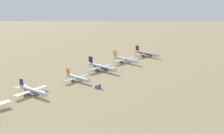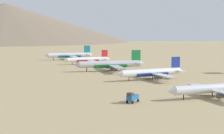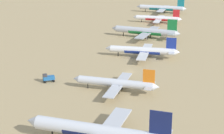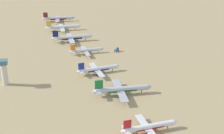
{
  "view_description": "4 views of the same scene",
  "coord_description": "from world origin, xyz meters",
  "px_view_note": "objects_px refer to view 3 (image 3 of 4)",
  "views": [
    {
      "loc": [
        206.4,
        -137.11,
        83.55
      ],
      "look_at": [
        0.02,
        77.12,
        6.17
      ],
      "focal_mm": 42.4,
      "sensor_mm": 36.0,
      "label": 1
    },
    {
      "loc": [
        71.16,
        138.24,
        25.51
      ],
      "look_at": [
        17.49,
        -44.76,
        5.59
      ],
      "focal_mm": 53.19,
      "sensor_mm": 36.0,
      "label": 2
    },
    {
      "loc": [
        -52.67,
        172.54,
        60.81
      ],
      "look_at": [
        6.74,
        6.96,
        3.88
      ],
      "focal_mm": 61.99,
      "sensor_mm": 36.0,
      "label": 3
    },
    {
      "loc": [
        -42.44,
        -270.87,
        109.99
      ],
      "look_at": [
        14.23,
        -22.64,
        3.35
      ],
      "focal_mm": 48.23,
      "sensor_mm": 36.0,
      "label": 4
    }
  ],
  "objects_px": {
    "parked_jet_5": "(101,132)",
    "service_truck": "(48,78)",
    "parked_jet_0": "(162,8)",
    "parked_jet_1": "(158,18)",
    "parked_jet_4": "(116,83)",
    "parked_jet_3": "(143,51)",
    "parked_jet_2": "(146,31)"
  },
  "relations": [
    {
      "from": "parked_jet_1",
      "to": "parked_jet_2",
      "type": "relative_size",
      "value": 0.82
    },
    {
      "from": "parked_jet_5",
      "to": "service_truck",
      "type": "bearing_deg",
      "value": -46.58
    },
    {
      "from": "parked_jet_3",
      "to": "parked_jet_0",
      "type": "bearing_deg",
      "value": -81.38
    },
    {
      "from": "parked_jet_4",
      "to": "parked_jet_5",
      "type": "relative_size",
      "value": 0.76
    },
    {
      "from": "parked_jet_1",
      "to": "service_truck",
      "type": "relative_size",
      "value": 6.99
    },
    {
      "from": "parked_jet_5",
      "to": "service_truck",
      "type": "height_order",
      "value": "parked_jet_5"
    },
    {
      "from": "parked_jet_3",
      "to": "service_truck",
      "type": "bearing_deg",
      "value": 60.12
    },
    {
      "from": "parked_jet_2",
      "to": "parked_jet_4",
      "type": "xyz_separation_m",
      "value": [
        -13.19,
        97.64,
        -0.87
      ]
    },
    {
      "from": "parked_jet_1",
      "to": "parked_jet_5",
      "type": "distance_m",
      "value": 197.19
    },
    {
      "from": "parked_jet_2",
      "to": "parked_jet_3",
      "type": "xyz_separation_m",
      "value": [
        -10.32,
        44.73,
        -0.6
      ]
    },
    {
      "from": "parked_jet_4",
      "to": "service_truck",
      "type": "xyz_separation_m",
      "value": [
        33.0,
        -0.48,
        -1.65
      ]
    },
    {
      "from": "parked_jet_5",
      "to": "parked_jet_0",
      "type": "bearing_deg",
      "value": -81.68
    },
    {
      "from": "parked_jet_5",
      "to": "service_truck",
      "type": "relative_size",
      "value": 9.0
    },
    {
      "from": "parked_jet_1",
      "to": "parked_jet_5",
      "type": "xyz_separation_m",
      "value": [
        -28.16,
        195.17,
        1.09
      ]
    },
    {
      "from": "parked_jet_1",
      "to": "parked_jet_5",
      "type": "height_order",
      "value": "parked_jet_5"
    },
    {
      "from": "parked_jet_0",
      "to": "parked_jet_2",
      "type": "height_order",
      "value": "parked_jet_2"
    },
    {
      "from": "parked_jet_1",
      "to": "parked_jet_5",
      "type": "relative_size",
      "value": 0.78
    },
    {
      "from": "parked_jet_2",
      "to": "parked_jet_4",
      "type": "bearing_deg",
      "value": 97.69
    },
    {
      "from": "parked_jet_4",
      "to": "service_truck",
      "type": "relative_size",
      "value": 6.86
    },
    {
      "from": "parked_jet_1",
      "to": "parked_jet_4",
      "type": "bearing_deg",
      "value": 96.63
    },
    {
      "from": "parked_jet_0",
      "to": "parked_jet_2",
      "type": "relative_size",
      "value": 0.95
    },
    {
      "from": "parked_jet_0",
      "to": "service_truck",
      "type": "xyz_separation_m",
      "value": [
        8.43,
        195.61,
        -2.3
      ]
    },
    {
      "from": "parked_jet_2",
      "to": "parked_jet_4",
      "type": "relative_size",
      "value": 1.25
    },
    {
      "from": "parked_jet_0",
      "to": "parked_jet_4",
      "type": "relative_size",
      "value": 1.19
    },
    {
      "from": "parked_jet_3",
      "to": "parked_jet_4",
      "type": "distance_m",
      "value": 52.99
    },
    {
      "from": "parked_jet_3",
      "to": "parked_jet_5",
      "type": "xyz_separation_m",
      "value": [
        -13.68,
        98.73,
        0.83
      ]
    },
    {
      "from": "parked_jet_2",
      "to": "parked_jet_5",
      "type": "bearing_deg",
      "value": 99.5
    },
    {
      "from": "parked_jet_4",
      "to": "parked_jet_0",
      "type": "bearing_deg",
      "value": -82.86
    },
    {
      "from": "parked_jet_0",
      "to": "parked_jet_1",
      "type": "xyz_separation_m",
      "value": [
        -7.22,
        46.74,
        -0.64
      ]
    },
    {
      "from": "parked_jet_0",
      "to": "parked_jet_5",
      "type": "xyz_separation_m",
      "value": [
        -35.38,
        241.91,
        0.45
      ]
    },
    {
      "from": "parked_jet_0",
      "to": "parked_jet_4",
      "type": "height_order",
      "value": "parked_jet_0"
    },
    {
      "from": "parked_jet_2",
      "to": "parked_jet_5",
      "type": "height_order",
      "value": "parked_jet_5"
    }
  ]
}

